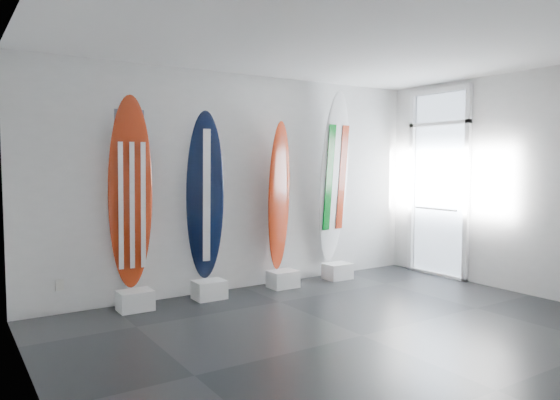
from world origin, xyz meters
TOP-DOWN VIEW (x-y plane):
  - floor at (0.00, 0.00)m, footprint 6.00×6.00m
  - ceiling at (0.00, 0.00)m, footprint 6.00×6.00m
  - wall_back at (0.00, 2.50)m, footprint 6.00×0.00m
  - wall_left at (-3.00, 0.00)m, footprint 0.00×5.00m
  - wall_right at (3.00, 0.00)m, footprint 0.00×5.00m
  - display_block_usa at (-1.66, 2.18)m, footprint 0.40×0.30m
  - surfboard_usa at (-1.66, 2.28)m, footprint 0.54×0.27m
  - display_block_navy at (-0.68, 2.18)m, footprint 0.40×0.30m
  - surfboard_navy at (-0.68, 2.28)m, footprint 0.53×0.31m
  - display_block_swiss at (0.47, 2.18)m, footprint 0.40×0.30m
  - surfboard_swiss at (0.47, 2.28)m, footprint 0.51×0.31m
  - display_block_italy at (1.46, 2.18)m, footprint 0.40×0.30m
  - surfboard_italy at (1.46, 2.28)m, footprint 0.62×0.38m
  - wall_outlet at (-2.45, 2.48)m, footprint 0.09×0.02m
  - glass_door at (2.97, 1.55)m, footprint 0.12×1.16m
  - balcony at (4.30, 1.55)m, footprint 2.80×2.20m

SIDE VIEW (x-z plane):
  - floor at x=0.00m, z-range 0.00..0.00m
  - display_block_usa at x=-1.66m, z-range 0.00..0.24m
  - display_block_navy at x=-0.68m, z-range 0.00..0.24m
  - display_block_swiss at x=0.47m, z-range 0.00..0.24m
  - display_block_italy at x=1.46m, z-range 0.00..0.24m
  - wall_outlet at x=-2.45m, z-range 0.28..0.41m
  - balcony at x=4.30m, z-range -0.10..1.10m
  - surfboard_swiss at x=0.47m, z-range 0.24..2.36m
  - surfboard_navy at x=-0.68m, z-range 0.24..2.44m
  - surfboard_usa at x=-1.66m, z-range 0.24..2.57m
  - glass_door at x=2.97m, z-range 0.00..2.85m
  - wall_back at x=0.00m, z-range -1.50..4.50m
  - wall_left at x=-3.00m, z-range -1.00..4.00m
  - wall_right at x=3.00m, z-range -1.00..4.00m
  - surfboard_italy at x=1.46m, z-range 0.24..2.85m
  - ceiling at x=0.00m, z-range 3.00..3.00m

